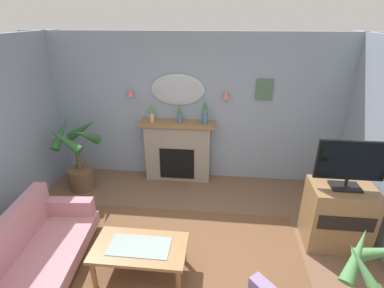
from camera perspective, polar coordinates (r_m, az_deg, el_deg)
floor at (r=3.84m, az=-3.39°, el=-26.41°), size 6.24×6.20×0.10m
wall_back at (r=5.31m, az=0.83°, el=6.90°), size 6.24×0.10×2.68m
patterned_rug at (r=3.92m, az=-2.90°, el=-23.65°), size 3.20×2.40×0.01m
fireplace at (r=5.42m, az=-2.82°, el=-1.48°), size 1.36×0.36×1.16m
mantel_vase_right at (r=5.20m, az=-7.98°, el=6.28°), size 0.10×0.10×0.32m
mantel_vase_left at (r=5.11m, az=-2.49°, el=6.16°), size 0.10×0.10×0.32m
mantel_vase_centre at (r=5.05m, az=2.59°, el=6.31°), size 0.10×0.10×0.42m
wall_mirror at (r=5.17m, az=-2.84°, el=10.66°), size 0.96×0.06×0.56m
wall_sconce_left at (r=5.33m, az=-12.12°, el=10.02°), size 0.14×0.14×0.14m
wall_sconce_right at (r=5.08m, az=6.74°, el=9.69°), size 0.14×0.14×0.14m
framed_picture at (r=5.17m, az=14.13°, el=10.41°), size 0.28×0.03×0.36m
coffee_table at (r=3.66m, az=-10.26°, el=-19.94°), size 1.10×0.60×0.45m
floral_couch at (r=4.16m, az=-29.07°, el=-18.04°), size 1.01×1.78×0.76m
tv_cabinet at (r=4.44m, az=26.77°, el=-12.50°), size 0.80×0.57×0.90m
tv_flatscreen at (r=4.04m, az=28.94°, el=-3.44°), size 0.84×0.24×0.65m
potted_plant_tall_palm at (r=5.47m, az=-21.60°, el=-2.60°), size 0.76×0.76×1.34m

